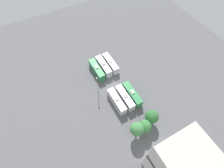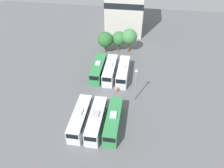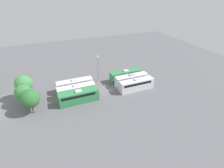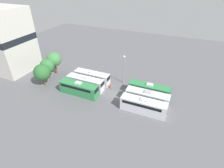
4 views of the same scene
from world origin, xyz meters
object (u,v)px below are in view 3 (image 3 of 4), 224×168
object	(u,v)px
bus_5	(75,85)
tree_0	(30,99)
bus_3	(79,96)
bus_0	(136,84)
bus_4	(77,91)
tree_2	(24,84)
worker_person	(96,85)
light_pole	(98,64)
bus_1	(131,80)
tree_1	(23,93)
bus_2	(126,75)

from	to	relation	value
bus_5	tree_0	bearing A→B (deg)	119.18
bus_3	bus_0	bearing A→B (deg)	-90.65
bus_4	tree_2	xyz separation A→B (m)	(3.59, 12.68, 3.01)
worker_person	light_pole	bearing A→B (deg)	-27.66
bus_3	bus_5	xyz separation A→B (m)	(6.35, -0.32, 0.00)
bus_1	bus_4	world-z (taller)	same
light_pole	tree_1	bearing A→B (deg)	106.10
bus_0	bus_4	size ratio (longest dim) A/B	1.00
bus_5	worker_person	xyz separation A→B (m)	(-0.70, -6.06, -1.02)
bus_2	tree_1	world-z (taller)	tree_1
bus_3	tree_0	xyz separation A→B (m)	(-0.11, 11.26, 2.26)
bus_1	bus_5	world-z (taller)	same
bus_2	tree_2	distance (m)	29.41
bus_5	worker_person	distance (m)	6.19
bus_0	tree_0	xyz separation A→B (m)	(0.08, 28.17, 2.26)
bus_0	bus_2	world-z (taller)	same
bus_3	bus_1	bearing A→B (deg)	-79.89
bus_3	worker_person	distance (m)	8.59
bus_3	tree_0	distance (m)	11.48
bus_2	tree_1	bearing A→B (deg)	95.15
bus_2	worker_person	xyz separation A→B (m)	(-0.62, 10.29, -1.02)
tree_1	tree_2	bearing A→B (deg)	-4.25
bus_0	light_pole	distance (m)	13.58
tree_0	bus_1	bearing A→B (deg)	-83.66
bus_1	tree_0	world-z (taller)	tree_0
bus_2	worker_person	bearing A→B (deg)	93.47
tree_2	tree_0	bearing A→B (deg)	-168.85
worker_person	tree_0	xyz separation A→B (m)	(-5.77, 17.63, 3.28)
bus_0	bus_5	distance (m)	17.84
bus_4	light_pole	bearing A→B (deg)	-51.49
bus_1	light_pole	bearing A→B (deg)	51.31
tree_0	bus_3	bearing A→B (deg)	-89.45
bus_3	light_pole	distance (m)	13.54
bus_4	bus_5	size ratio (longest dim) A/B	1.00
bus_0	tree_0	world-z (taller)	tree_0
bus_3	bus_5	bearing A→B (deg)	-2.85
tree_0	bus_0	bearing A→B (deg)	-90.17
bus_1	bus_5	size ratio (longest dim) A/B	1.00
bus_3	tree_2	size ratio (longest dim) A/B	1.46
bus_5	bus_0	bearing A→B (deg)	-111.52
worker_person	tree_1	world-z (taller)	tree_1
tree_0	tree_1	world-z (taller)	tree_0
bus_1	tree_0	size ratio (longest dim) A/B	1.63
worker_person	tree_0	size ratio (longest dim) A/B	0.26
bus_2	bus_1	bearing A→B (deg)	-174.47
bus_4	light_pole	distance (m)	11.46
bus_1	worker_person	bearing A→B (deg)	76.08
bus_2	bus_0	bearing A→B (deg)	-177.79
worker_person	bus_2	bearing A→B (deg)	-86.53
worker_person	bus_1	bearing A→B (deg)	-103.92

